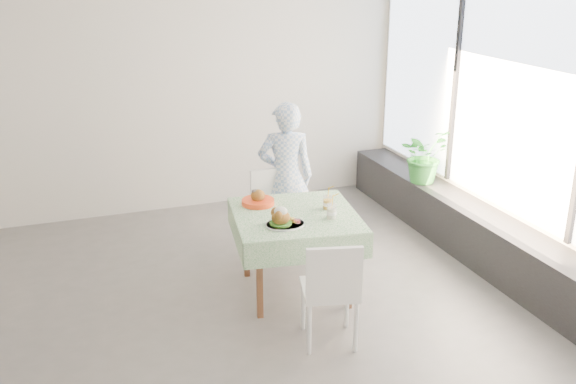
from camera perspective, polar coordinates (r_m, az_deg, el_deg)
name	(u,v)px	position (r m, az deg, el deg)	size (l,w,h in m)	color
floor	(200,311)	(5.55, -7.80, -10.44)	(6.00, 6.00, 0.00)	#585654
wall_back	(145,93)	(7.40, -12.55, 8.59)	(6.00, 0.02, 2.80)	silver
wall_front	(314,305)	(2.76, 2.33, -10.03)	(6.00, 0.02, 2.80)	silver
wall_right	(514,121)	(6.28, 19.45, 6.00)	(0.02, 5.00, 2.80)	silver
window_pane	(515,94)	(6.22, 19.49, 8.22)	(0.01, 4.80, 2.18)	#D1E0F9
window_ledge	(483,238)	(6.52, 16.93, -3.94)	(0.40, 4.80, 0.50)	black
cafe_table	(295,244)	(5.60, 0.66, -4.62)	(1.18, 1.18, 0.74)	brown
chair_far	(276,231)	(6.35, -1.09, -3.49)	(0.41, 0.41, 0.86)	white
chair_near	(329,310)	(4.98, 3.69, -10.45)	(0.50, 0.50, 0.87)	white
diner	(286,177)	(6.38, -0.21, 1.36)	(0.55, 0.36, 1.52)	#87A9D9
main_dish	(283,220)	(5.22, -0.47, -2.47)	(0.33, 0.33, 0.17)	white
juice_cup_orange	(328,203)	(5.59, 3.53, -0.99)	(0.08, 0.08, 0.24)	white
juice_cup_lemonade	(332,212)	(5.39, 3.90, -1.78)	(0.09, 0.09, 0.25)	white
second_dish	(258,200)	(5.70, -2.69, -0.72)	(0.29, 0.29, 0.14)	red
potted_plant	(424,155)	(7.12, 12.03, 3.22)	(0.54, 0.47, 0.60)	#2B812B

